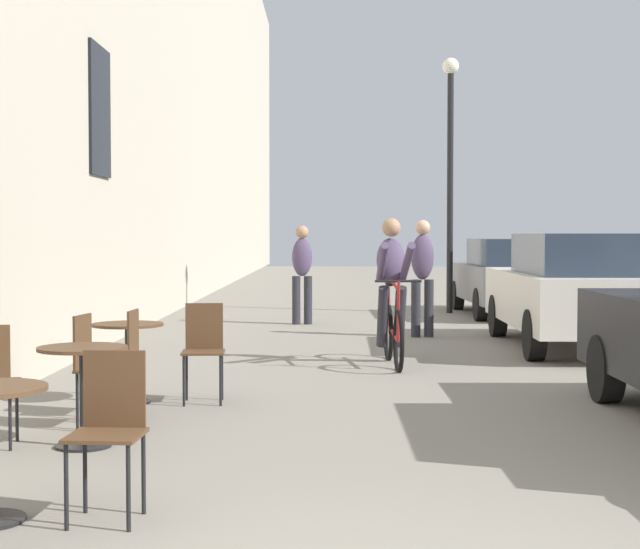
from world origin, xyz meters
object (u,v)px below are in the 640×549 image
Objects in this scene: cyclist_on_bicycle at (392,295)px; cafe_chair_near_toward_street at (109,422)px; cafe_chair_far_toward_wall at (204,345)px; parked_car_third at (510,276)px; street_lamp at (450,152)px; pedestrian_mid at (302,269)px; cafe_table_mid at (83,374)px; parked_car_second at (577,289)px; cafe_chair_mid_toward_street at (95,362)px; pedestrian_near at (422,271)px; cafe_table_far at (128,345)px; cafe_chair_far_toward_street at (121,355)px.

cafe_chair_near_toward_street is at bearing -106.80° from cyclist_on_bicycle.
cafe_chair_far_toward_wall is 10.68m from parked_car_third.
parked_car_third is (4.58, 13.37, 0.23)m from cafe_chair_near_toward_street.
pedestrian_mid is at bearing -138.83° from street_lamp.
parked_car_second is (5.06, 6.17, 0.27)m from cafe_table_mid.
parked_car_third is (2.66, 7.01, -0.06)m from cyclist_on_bicycle.
pedestrian_mid is at bearing 86.36° from cafe_chair_near_toward_street.
cyclist_on_bicycle is (2.50, 4.58, 0.29)m from cafe_table_mid.
pedestrian_near is (3.22, 6.95, 0.46)m from cafe_chair_mid_toward_street.
pedestrian_mid is 0.41× the size of parked_car_third.
parked_car_third is at bearing 64.32° from cafe_chair_mid_toward_street.
street_lamp is at bearing 75.83° from cafe_chair_near_toward_street.
parked_car_third is (5.21, 9.74, 0.22)m from cafe_table_far.
parked_car_second is at bearing -91.05° from parked_car_third.
cafe_table_mid is 13.09m from street_lamp.
cafe_chair_far_toward_street is 4.21m from cyclist_on_bicycle.
pedestrian_mid reaches higher than cafe_chair_far_toward_wall.
cyclist_on_bicycle is at bearing -76.99° from pedestrian_mid.
cyclist_on_bicycle reaches higher than parked_car_second.
pedestrian_near is at bearing 142.20° from parked_car_second.
cafe_chair_near_toward_street is 14.61m from street_lamp.
street_lamp is at bearing 71.22° from cafe_chair_far_toward_wall.
pedestrian_mid reaches higher than cafe_chair_mid_toward_street.
cafe_chair_mid_toward_street is 0.53× the size of pedestrian_mid.
street_lamp is 2.65m from parked_car_third.
cafe_table_mid is 0.81× the size of cafe_chair_mid_toward_street.
pedestrian_near reaches higher than parked_car_third.
cafe_chair_far_toward_wall is at bearing -113.79° from pedestrian_near.
cafe_chair_near_toward_street is 1.24× the size of cafe_table_mid.
pedestrian_near is at bearing 64.20° from cafe_chair_far_toward_street.
cafe_chair_mid_toward_street is 1.00× the size of cafe_chair_far_toward_street.
cafe_table_far is (-0.63, 3.63, 0.00)m from cafe_chair_near_toward_street.
cyclist_on_bicycle is (1.92, 6.36, 0.29)m from cafe_chair_near_toward_street.
street_lamp reaches higher than parked_car_second.
street_lamp is at bearing 69.60° from cafe_chair_far_toward_street.
cafe_table_far is 0.17× the size of parked_car_second.
cafe_chair_mid_toward_street reaches higher than cafe_table_far.
cyclist_on_bicycle is 3.01m from parked_car_second.
cafe_chair_far_toward_street is 0.51× the size of pedestrian_near.
cafe_chair_mid_toward_street and cafe_chair_far_toward_wall have the same top height.
cyclist_on_bicycle is 0.43× the size of parked_car_third.
street_lamp is at bearing 78.05° from pedestrian_near.
cafe_chair_far_toward_wall is 7.84m from pedestrian_mid.
parked_car_second is (0.96, -5.99, -2.31)m from street_lamp.
cafe_chair_mid_toward_street is 1.15m from cafe_table_far.
cafe_chair_near_toward_street is at bearing -104.17° from street_lamp.
cafe_table_mid is at bearing -97.69° from pedestrian_mid.
cafe_chair_mid_toward_street is 7.68m from pedestrian_near.
street_lamp is at bearing 99.12° from parked_car_second.
cafe_chair_far_toward_street is 0.95m from cafe_chair_far_toward_wall.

